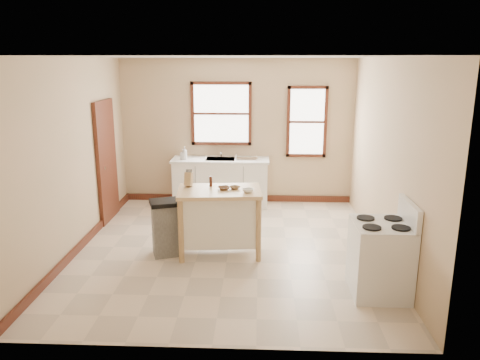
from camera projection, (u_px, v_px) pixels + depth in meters
name	position (u px, v px, depth m)	size (l,w,h in m)	color
floor	(229.00, 249.00, 7.04)	(5.00, 5.00, 0.00)	#C5B39C
ceiling	(227.00, 57.00, 6.34)	(5.00, 5.00, 0.00)	white
wall_back	(237.00, 132.00, 9.11)	(4.50, 0.04, 2.80)	tan
wall_left	(74.00, 157.00, 6.78)	(0.04, 5.00, 2.80)	tan
wall_right	(387.00, 159.00, 6.59)	(0.04, 5.00, 2.80)	tan
window_main	(221.00, 114.00, 9.01)	(1.17, 0.06, 1.22)	#402011
window_side	(307.00, 122.00, 8.98)	(0.77, 0.06, 1.37)	#402011
door_left	(107.00, 161.00, 8.13)	(0.06, 0.90, 2.10)	#402011
baseboard_back	(237.00, 198.00, 9.41)	(4.50, 0.04, 0.12)	#402011
baseboard_left	(83.00, 243.00, 7.12)	(0.04, 5.00, 0.12)	#402011
sink_counter	(221.00, 182.00, 9.06)	(1.86, 0.62, 0.92)	white
faucet	(221.00, 151.00, 9.10)	(0.03, 0.03, 0.22)	silver
soap_bottle_a	(185.00, 153.00, 8.87)	(0.09, 0.10, 0.25)	#B2B2B2
soap_bottle_b	(183.00, 154.00, 8.89)	(0.09, 0.09, 0.19)	#B2B2B2
dish_rack	(247.00, 157.00, 8.90)	(0.41, 0.31, 0.10)	silver
kitchen_island	(220.00, 222.00, 6.79)	(1.18, 0.75, 0.96)	#EECC8C
knife_block	(189.00, 180.00, 6.81)	(0.10, 0.10, 0.20)	#DEBC74
pepper_grinder	(211.00, 181.00, 6.83)	(0.04, 0.04, 0.15)	#3F1C11
bowl_a	(224.00, 188.00, 6.67)	(0.17, 0.17, 0.04)	brown
bowl_b	(235.00, 188.00, 6.71)	(0.15, 0.15, 0.04)	brown
bowl_c	(248.00, 191.00, 6.53)	(0.16, 0.16, 0.05)	white
trash_bin	(166.00, 228.00, 6.75)	(0.42, 0.35, 0.82)	gray
gas_stove	(381.00, 248.00, 5.58)	(0.72, 0.73, 1.16)	white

